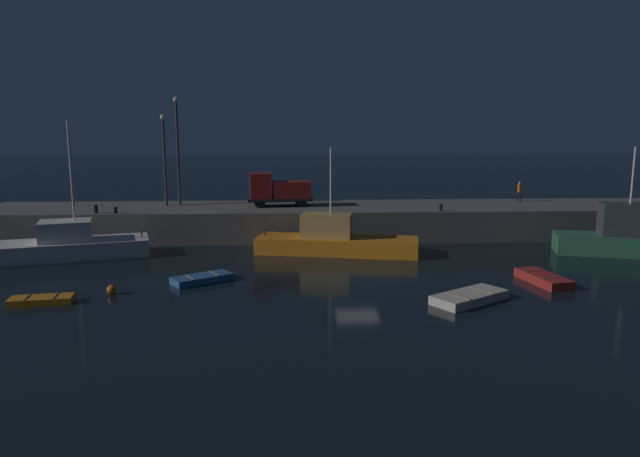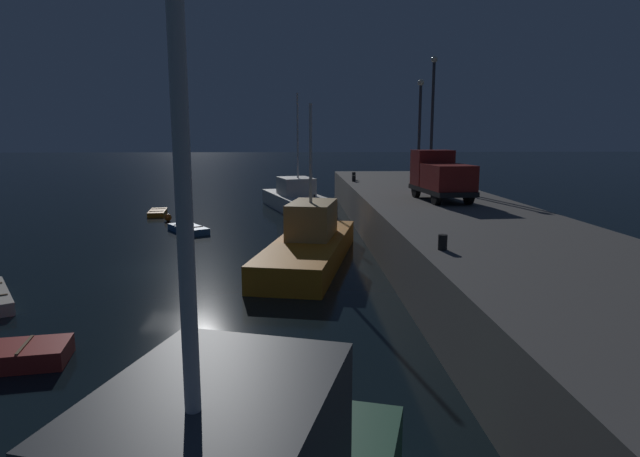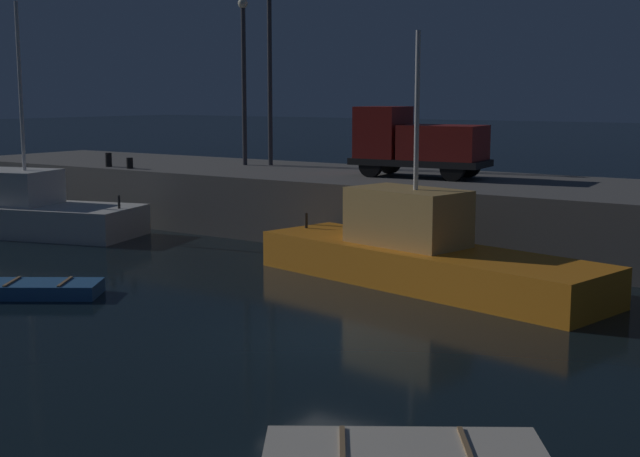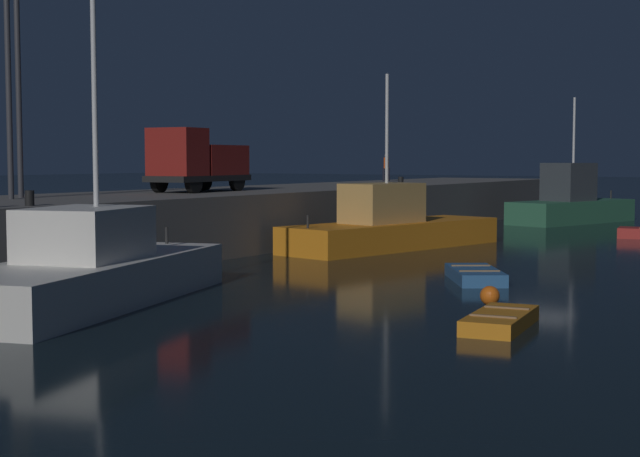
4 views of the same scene
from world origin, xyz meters
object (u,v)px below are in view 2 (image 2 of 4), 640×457
mooring_buoy_near (168,217)px  bollard_west (443,242)px  fishing_boat_blue (296,199)px  dinghy_orange_near (188,229)px  rowboat_blue_far (158,212)px  fishing_trawler_red (310,243)px  bollard_east (354,178)px  lamp_post_east (432,112)px  utility_truck (441,176)px  lamp_post_west (420,123)px  bollard_central (354,176)px

mooring_buoy_near → bollard_west: 24.67m
fishing_boat_blue → mooring_buoy_near: (5.42, -8.82, -0.62)m
dinghy_orange_near → rowboat_blue_far: size_ratio=1.14×
fishing_trawler_red → bollard_east: bearing=166.7°
lamp_post_east → utility_truck: (8.04, -1.48, -3.69)m
dinghy_orange_near → utility_truck: size_ratio=0.67×
lamp_post_east → fishing_boat_blue: bearing=-121.7°
utility_truck → bollard_east: (-11.82, -3.37, -1.07)m
mooring_buoy_near → utility_truck: (8.29, 16.55, 3.41)m
mooring_buoy_near → bollard_east: bollard_east is taller
fishing_boat_blue → bollard_east: (1.89, 4.35, 1.72)m
fishing_boat_blue → rowboat_blue_far: size_ratio=3.45×
mooring_buoy_near → bollard_east: (-3.53, 13.18, 2.34)m
fishing_trawler_red → lamp_post_west: 16.29m
lamp_post_west → dinghy_orange_near: bearing=-71.7°
lamp_post_west → bollard_west: lamp_post_west is taller
rowboat_blue_far → lamp_post_west: lamp_post_west is taller
mooring_buoy_near → lamp_post_west: lamp_post_west is taller
dinghy_orange_near → bollard_west: 19.88m
mooring_buoy_near → bollard_central: size_ratio=0.84×
bollard_east → mooring_buoy_near: bearing=-75.0°
fishing_trawler_red → bollard_central: bearing=167.3°
rowboat_blue_far → bollard_east: bearing=92.2°
rowboat_blue_far → bollard_central: (-2.02, 14.78, 2.49)m
mooring_buoy_near → bollard_west: (20.64, 13.31, 2.35)m
dinghy_orange_near → bollard_east: size_ratio=7.64×
fishing_trawler_red → bollard_west: bearing=24.8°
dinghy_orange_near → mooring_buoy_near: mooring_buoy_near is taller
dinghy_orange_near → lamp_post_east: bearing=104.4°
mooring_buoy_near → bollard_central: (-4.98, 13.33, 2.41)m
lamp_post_west → utility_truck: (8.99, -0.85, -2.96)m
fishing_trawler_red → bollard_east: 16.35m
dinghy_orange_near → bollard_central: (-9.29, 11.09, 2.47)m
fishing_trawler_red → rowboat_blue_far: size_ratio=3.71×
fishing_trawler_red → dinghy_orange_near: bearing=-138.0°
fishing_trawler_red → bollard_central: 17.80m
mooring_buoy_near → bollard_east: size_ratio=1.10×
bollard_west → bollard_central: 25.63m
lamp_post_east → lamp_post_west: bearing=-146.7°
rowboat_blue_far → lamp_post_east: 21.01m
lamp_post_west → bollard_west: bearing=-10.9°
lamp_post_west → rowboat_blue_far: bearing=-96.8°
bollard_central → dinghy_orange_near: bearing=-50.0°
utility_truck → fishing_boat_blue: bearing=-150.6°
fishing_trawler_red → rowboat_blue_far: bearing=-144.5°
dinghy_orange_near → bollard_east: bearing=125.6°
dinghy_orange_near → mooring_buoy_near: size_ratio=6.92×
bollard_central → lamp_post_east: bearing=41.9°
fishing_boat_blue → utility_truck: fishing_boat_blue is taller
bollard_central → fishing_trawler_red: bearing=-12.7°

